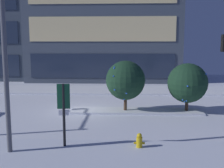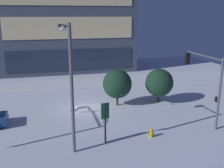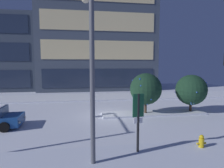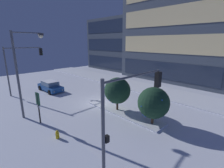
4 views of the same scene
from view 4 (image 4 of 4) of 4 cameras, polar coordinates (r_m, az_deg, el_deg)
name	(u,v)px [view 4 (image 4 of 4)]	position (r m, az deg, el deg)	size (l,w,h in m)	color
ground	(100,103)	(19.63, -4.25, -6.52)	(52.00, 52.00, 0.00)	silver
curb_strip_near	(17,129)	(16.01, -30.30, -13.50)	(52.00, 5.20, 0.14)	silver
curb_strip_far	(144,88)	(25.91, 11.04, -1.30)	(52.00, 5.20, 0.14)	silver
median_strip	(123,112)	(16.93, 3.72, -9.85)	(9.00, 1.80, 0.14)	silver
office_tower_secondary	(119,44)	(44.79, 2.39, 13.70)	(13.92, 10.54, 12.62)	#384251
car_near	(50,86)	(25.54, -20.84, -0.75)	(4.80, 2.19, 1.49)	#19478C
traffic_light_corner_near_left	(22,61)	(24.81, -29.11, 6.95)	(0.32, 4.84, 6.48)	#565960
traffic_light_corner_near_right	(131,102)	(9.06, 6.74, -6.42)	(0.32, 5.13, 5.51)	#565960
street_lamp_arched	(25,63)	(16.69, -28.34, 6.36)	(0.58, 2.80, 8.00)	#565960
fire_hydrant	(57,135)	(13.22, -18.62, -16.71)	(0.48, 0.26, 0.77)	gold
parking_info_sign	(38,104)	(15.39, -24.44, -6.55)	(0.55, 0.14, 2.92)	black
decorated_tree_median	(117,91)	(16.63, 1.90, -2.34)	(2.70, 2.70, 3.57)	#473323
decorated_tree_left_of_median	(154,103)	(14.30, 14.37, -6.44)	(2.70, 2.73, 3.41)	#473323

